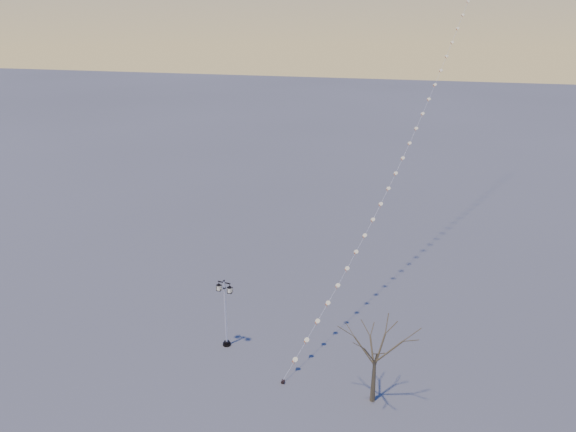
% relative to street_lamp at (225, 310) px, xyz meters
% --- Properties ---
extents(ground, '(300.00, 300.00, 0.00)m').
position_rel_street_lamp_xyz_m(ground, '(1.93, -2.50, -2.39)').
color(ground, '#5B5B5B').
rests_on(ground, ground).
extents(street_lamp, '(1.09, 0.49, 4.32)m').
position_rel_street_lamp_xyz_m(street_lamp, '(0.00, 0.00, 0.00)').
color(street_lamp, black).
rests_on(street_lamp, ground).
extents(bare_tree, '(2.60, 2.60, 4.32)m').
position_rel_street_lamp_xyz_m(bare_tree, '(9.01, -2.80, 0.61)').
color(bare_tree, brown).
rests_on(bare_tree, ground).
extents(kite_train, '(11.78, 40.93, 28.98)m').
position_rel_street_lamp_xyz_m(kite_train, '(9.81, 17.52, 11.99)').
color(kite_train, black).
rests_on(kite_train, ground).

